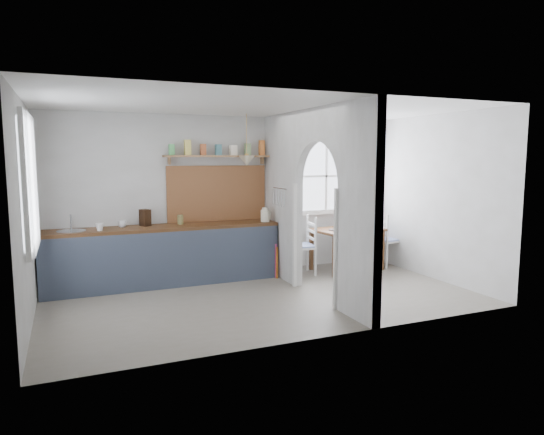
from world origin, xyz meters
name	(u,v)px	position (x,y,z in m)	size (l,w,h in m)	color
floor	(266,298)	(0.00, 0.00, 0.00)	(5.80, 3.20, 0.01)	slate
ceiling	(265,106)	(0.00, 0.00, 2.60)	(5.80, 3.20, 0.01)	silver
walls	(266,205)	(0.00, 0.00, 1.30)	(5.81, 3.21, 2.60)	silver
partition	(310,192)	(0.70, 0.06, 1.45)	(0.12, 3.20, 2.60)	silver
kitchen_window	(26,183)	(-2.87, 0.00, 1.65)	(0.10, 1.16, 1.50)	white
nook_window	(326,176)	(1.80, 1.56, 1.60)	(1.76, 0.10, 1.30)	white
counter	(165,254)	(-1.13, 1.33, 0.46)	(3.50, 0.60, 0.90)	#543115
sink	(71,232)	(-2.43, 1.30, 0.89)	(0.40, 0.40, 0.02)	#B0B5BD
backsplash	(217,193)	(-0.20, 1.58, 1.35)	(1.65, 0.03, 0.90)	brown
shelf	(218,153)	(-0.20, 1.49, 2.00)	(1.75, 0.20, 0.21)	#A77751
pendant_lamp	(247,161)	(0.15, 1.15, 1.88)	(0.26, 0.26, 0.16)	beige
utensil_rail	(280,188)	(0.61, 0.90, 1.45)	(0.02, 0.02, 0.50)	#B0B5BD
dining_table	(347,249)	(1.93, 1.04, 0.36)	(1.15, 0.77, 0.72)	#543115
chair_left	(300,245)	(1.05, 1.07, 0.48)	(0.44, 0.44, 0.97)	silver
chair_right	(386,239)	(2.75, 1.05, 0.48)	(0.44, 0.44, 0.96)	silver
kettle	(265,215)	(0.47, 1.18, 1.01)	(0.19, 0.15, 0.22)	beige
mug_a	(100,227)	(-2.06, 1.16, 0.95)	(0.12, 0.12, 0.11)	white
mug_b	(122,224)	(-1.73, 1.38, 0.95)	(0.13, 0.13, 0.10)	silver
knife_block	(145,218)	(-1.39, 1.42, 1.03)	(0.11, 0.16, 0.25)	black
jar	(180,220)	(-0.86, 1.40, 0.97)	(0.09, 0.09, 0.15)	olive
towel_magenta	(276,261)	(0.58, 1.00, 0.28)	(0.02, 0.03, 0.55)	#DC3B83
towel_orange	(277,263)	(0.58, 0.95, 0.25)	(0.02, 0.03, 0.52)	#C15F1B
bowl	(369,226)	(2.30, 0.92, 0.75)	(0.28, 0.28, 0.07)	beige
table_cup	(348,227)	(1.85, 0.88, 0.77)	(0.11, 0.11, 0.10)	#427241
plate	(334,230)	(1.63, 0.97, 0.73)	(0.18, 0.18, 0.01)	black
vase	(345,221)	(2.02, 1.27, 0.82)	(0.20, 0.20, 0.21)	#462F49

